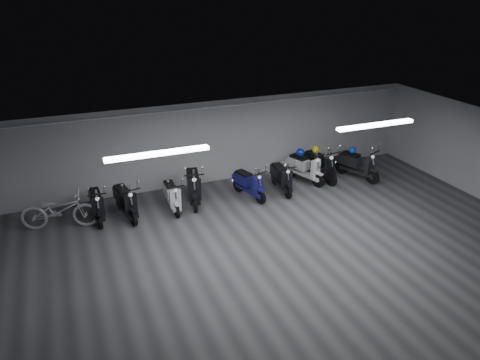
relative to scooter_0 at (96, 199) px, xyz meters
name	(u,v)px	position (x,y,z in m)	size (l,w,h in m)	color
floor	(290,252)	(4.34, -3.65, -0.63)	(14.00, 10.00, 0.01)	#3B3B3E
ceiling	(296,148)	(4.34, -3.65, 2.18)	(14.00, 10.00, 0.01)	gray
back_wall	(222,141)	(4.34, 1.35, 0.77)	(14.00, 0.01, 2.80)	#AAAAAC
front_wall	(451,340)	(4.34, -8.66, 0.77)	(14.00, 0.01, 2.80)	#AAAAAC
fluor_strip_left	(158,154)	(1.34, -2.65, 2.11)	(2.40, 0.18, 0.08)	white
fluor_strip_right	(376,125)	(7.34, -2.65, 2.11)	(2.40, 0.18, 0.08)	white
conduit	(223,106)	(4.34, 1.27, 1.99)	(0.05, 0.05, 13.60)	white
scooter_0	(96,199)	(0.00, 0.00, 0.00)	(0.56, 1.69, 1.26)	black
scooter_1	(125,196)	(0.79, -0.17, 0.04)	(0.60, 1.79, 1.33)	black
scooter_2	(172,191)	(2.15, -0.22, -0.02)	(0.54, 1.63, 1.21)	silver
scooter_3	(193,181)	(2.89, 0.02, 0.10)	(0.65, 1.96, 1.46)	black
scooter_4	(249,179)	(4.62, -0.31, 0.00)	(0.56, 1.68, 1.25)	navy
scooter_5	(282,173)	(5.78, -0.25, 0.01)	(0.57, 1.71, 1.27)	black
scooter_6	(305,163)	(6.87, 0.14, 0.05)	(0.61, 1.83, 1.36)	silver
scooter_7	(320,160)	(7.43, 0.12, 0.08)	(0.64, 1.91, 1.43)	black
scooter_9	(358,160)	(8.68, -0.31, 0.06)	(0.62, 1.86, 1.39)	black
bicycle	(59,206)	(-1.00, -0.13, 0.03)	(0.72, 2.05, 1.33)	silver
helmet_0	(300,152)	(6.79, 0.38, 0.36)	(0.29, 0.29, 0.29)	navy
helmet_1	(316,150)	(7.39, 0.38, 0.38)	(0.26, 0.26, 0.26)	yellow
helmet_2	(352,150)	(8.58, -0.07, 0.35)	(0.25, 0.25, 0.25)	#0E349E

